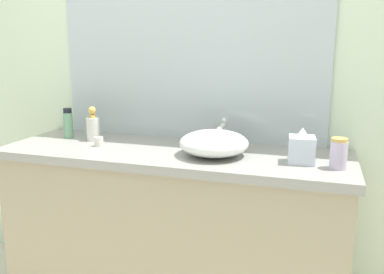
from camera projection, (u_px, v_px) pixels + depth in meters
bathroom_wall_rear at (171, 61)px, 2.27m from camera, size 6.00×0.06×2.60m
vanity_counter at (173, 231)px, 2.13m from camera, size 1.75×0.56×0.87m
wall_mirror_panel at (189, 24)px, 2.16m from camera, size 1.48×0.01×1.25m
sink_basin at (214, 143)px, 1.93m from camera, size 0.33×0.33×0.12m
faucet at (223, 130)px, 2.10m from camera, size 0.03×0.13×0.15m
soap_dispenser at (93, 127)px, 2.24m from camera, size 0.07×0.07×0.19m
lotion_bottle at (339, 154)px, 1.72m from camera, size 0.07×0.07×0.13m
perfume_bottle at (68, 123)px, 2.30m from camera, size 0.05×0.05×0.17m
tissue_box at (302, 148)px, 1.81m from camera, size 0.12×0.12×0.16m
candle_jar at (99, 142)px, 2.12m from camera, size 0.05×0.05×0.05m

